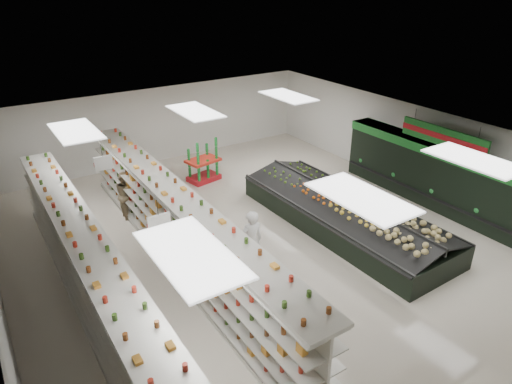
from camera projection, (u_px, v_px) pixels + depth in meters
floor at (258, 241)px, 14.10m from camera, size 16.00×16.00×0.00m
ceiling at (258, 143)px, 12.72m from camera, size 14.00×16.00×0.02m
wall_back at (156, 126)px, 19.46m from camera, size 14.00×0.02×3.20m
wall_right at (416, 149)px, 16.85m from camera, size 0.02×16.00×3.20m
produce_wall_case at (441, 174)px, 15.64m from camera, size 0.93×8.00×2.20m
aisle_sign_near at (159, 223)px, 9.53m from camera, size 0.52×0.06×0.75m
aisle_sign_far at (103, 163)px, 12.56m from camera, size 0.52×0.06×0.75m
hortifruti_banner at (443, 137)px, 14.89m from camera, size 0.12×3.20×0.95m
gondola_left at (93, 280)px, 10.67m from camera, size 0.95×12.37×2.14m
gondola_center at (177, 230)px, 12.69m from camera, size 0.98×12.67×2.20m
produce_island at (343, 213)px, 14.67m from camera, size 2.89×7.59×1.13m
soda_endcap at (203, 162)px, 17.90m from camera, size 1.38×1.06×1.59m
shopper_main at (251, 242)px, 12.32m from camera, size 0.71×0.51×1.85m
shopper_background at (126, 194)px, 15.19m from camera, size 0.52×0.81×1.63m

